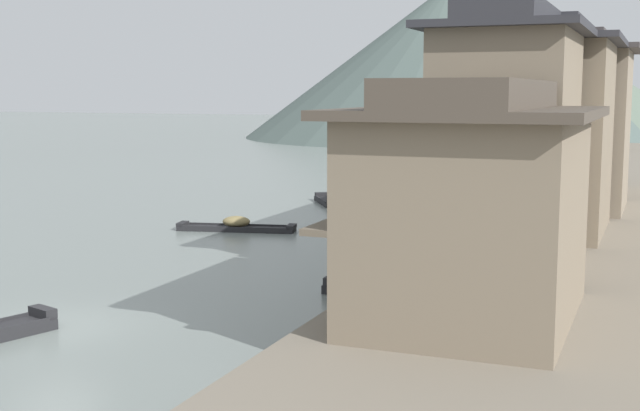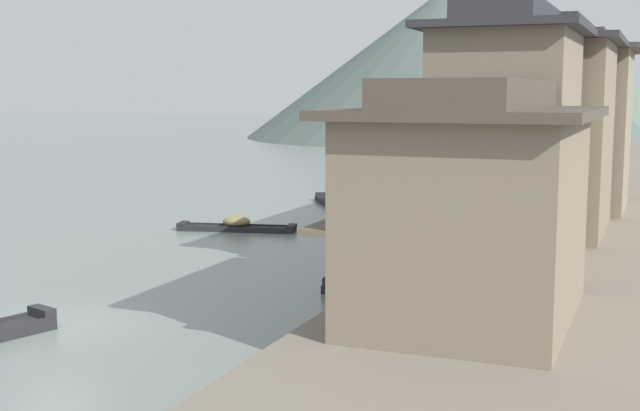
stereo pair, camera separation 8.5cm
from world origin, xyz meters
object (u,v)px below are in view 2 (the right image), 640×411
house_waterfront_narrow (571,123)px  mooring_post_dock_near (366,280)px  boat_midriver_upstream (329,201)px  boat_crossing_west (370,173)px  boat_moored_second (474,196)px  house_waterfront_tall (546,129)px  house_waterfront_nearest (471,203)px  boat_moored_nearest (237,226)px  boat_upstream_distant (425,225)px  mooring_post_dock_mid (443,229)px  boat_midriver_drifting (534,170)px  stone_bridge (508,125)px  house_waterfront_second (506,137)px  boat_moored_third (354,274)px  house_waterfront_far (574,140)px  boat_moored_far (387,246)px

house_waterfront_narrow → mooring_post_dock_near: (-3.52, -21.50, -3.92)m
boat_midriver_upstream → boat_crossing_west: bearing=100.7°
boat_moored_second → house_waterfront_tall: 16.05m
house_waterfront_tall → house_waterfront_nearest: bearing=-89.7°
boat_moored_nearest → house_waterfront_nearest: bearing=-44.1°
boat_upstream_distant → mooring_post_dock_mid: bearing=-69.2°
house_waterfront_nearest → mooring_post_dock_mid: 11.65m
boat_midriver_drifting → house_waterfront_nearest: (5.18, -48.42, 3.46)m
stone_bridge → house_waterfront_narrow: bearing=-76.6°
house_waterfront_nearest → house_waterfront_second: house_waterfront_second is taller
mooring_post_dock_near → mooring_post_dock_mid: (0.00, 9.27, 0.11)m
boat_midriver_upstream → boat_crossing_west: (-3.22, 16.98, -0.00)m
house_waterfront_narrow → mooring_post_dock_mid: (-3.52, -12.23, -3.82)m
boat_moored_nearest → boat_moored_second: 17.59m
boat_moored_third → mooring_post_dock_near: 4.09m
boat_crossing_west → house_waterfront_nearest: (16.68, -41.13, 3.49)m
boat_moored_nearest → boat_crossing_west: (-2.75, 27.61, -0.07)m
boat_midriver_drifting → house_waterfront_nearest: bearing=-83.9°
boat_moored_third → house_waterfront_nearest: house_waterfront_nearest is taller
house_waterfront_nearest → boat_moored_nearest: bearing=135.9°
house_waterfront_second → house_waterfront_nearest: bearing=-86.6°
boat_midriver_upstream → mooring_post_dock_mid: size_ratio=3.74×
boat_midriver_upstream → mooring_post_dock_near: 24.72m
boat_crossing_west → house_waterfront_narrow: (16.82, -18.04, 4.79)m
boat_moored_second → boat_upstream_distant: size_ratio=0.81×
boat_crossing_west → stone_bridge: (5.69, 28.52, 2.86)m
boat_moored_third → house_waterfront_far: 26.01m
house_waterfront_nearest → house_waterfront_tall: 15.11m
boat_midriver_drifting → boat_moored_third: bearing=-89.9°
house_waterfront_narrow → stone_bridge: 47.91m
boat_moored_nearest → house_waterfront_tall: size_ratio=0.65×
boat_moored_third → mooring_post_dock_near: bearing=-65.0°
house_waterfront_tall → mooring_post_dock_mid: bearing=-128.2°
house_waterfront_nearest → stone_bridge: bearing=99.0°
mooring_post_dock_mid → mooring_post_dock_near: bearing=-90.0°
boat_crossing_west → house_waterfront_second: (16.23, -33.54, 4.80)m
house_waterfront_tall → house_waterfront_narrow: size_ratio=1.00×
boat_crossing_west → house_waterfront_far: size_ratio=0.66×
boat_midriver_drifting → house_waterfront_second: 41.38m
house_waterfront_tall → boat_crossing_west: bearing=122.5°
boat_crossing_west → mooring_post_dock_mid: 33.07m
boat_moored_third → boat_moored_far: size_ratio=0.78×
house_waterfront_far → house_waterfront_second: bearing=-90.1°
house_waterfront_second → boat_moored_third: bearing=-153.1°
boat_upstream_distant → boat_crossing_west: (-10.81, 23.72, -0.05)m
house_waterfront_tall → house_waterfront_second: bearing=-92.8°
boat_midriver_drifting → house_waterfront_narrow: (5.32, -25.33, 4.76)m
boat_upstream_distant → mooring_post_dock_mid: size_ratio=5.62×
boat_moored_second → boat_midriver_drifting: boat_moored_second is taller
house_waterfront_second → mooring_post_dock_near: 7.75m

